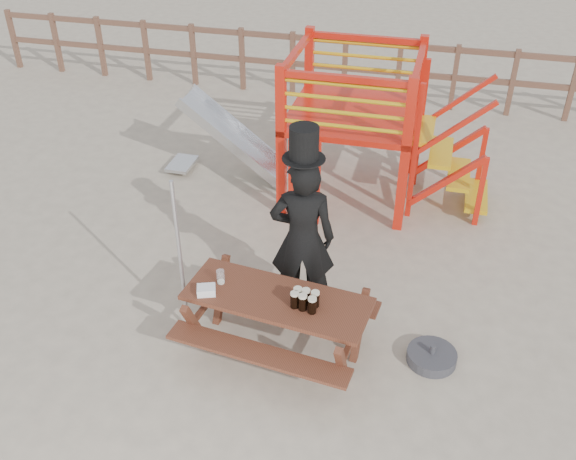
# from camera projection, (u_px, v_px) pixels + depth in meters

# --- Properties ---
(ground) EXTENTS (60.00, 60.00, 0.00)m
(ground) POSITION_uv_depth(u_px,v_px,m) (268.00, 362.00, 6.53)
(ground) COLOR #B5A68D
(ground) RESTS_ON ground
(back_fence) EXTENTS (15.09, 0.09, 1.20)m
(back_fence) POSITION_uv_depth(u_px,v_px,m) (372.00, 63.00, 11.74)
(back_fence) COLOR brown
(back_fence) RESTS_ON ground
(playground_fort) EXTENTS (4.71, 1.84, 2.10)m
(playground_fort) POSITION_uv_depth(u_px,v_px,m) (347.00, 123.00, 8.78)
(playground_fort) COLOR red
(playground_fort) RESTS_ON ground
(picnic_table) EXTENTS (1.97, 1.48, 0.71)m
(picnic_table) POSITION_uv_depth(u_px,v_px,m) (277.00, 317.00, 6.43)
(picnic_table) COLOR brown
(picnic_table) RESTS_ON ground
(man_with_hat) EXTENTS (0.76, 0.57, 2.22)m
(man_with_hat) POSITION_uv_depth(u_px,v_px,m) (303.00, 235.00, 6.67)
(man_with_hat) COLOR black
(man_with_hat) RESTS_ON ground
(metal_pole) EXTENTS (0.04, 0.04, 1.83)m
(metal_pole) POSITION_uv_depth(u_px,v_px,m) (180.00, 260.00, 6.44)
(metal_pole) COLOR #B2B2B7
(metal_pole) RESTS_ON ground
(parasol_base) EXTENTS (0.51, 0.51, 0.21)m
(parasol_base) POSITION_uv_depth(u_px,v_px,m) (432.00, 357.00, 6.51)
(parasol_base) COLOR #37373C
(parasol_base) RESTS_ON ground
(paper_bag) EXTENTS (0.22, 0.19, 0.08)m
(paper_bag) POSITION_uv_depth(u_px,v_px,m) (206.00, 290.00, 6.30)
(paper_bag) COLOR white
(paper_bag) RESTS_ON picnic_table
(stout_pints) EXTENTS (0.27, 0.19, 0.17)m
(stout_pints) POSITION_uv_depth(u_px,v_px,m) (305.00, 300.00, 6.11)
(stout_pints) COLOR black
(stout_pints) RESTS_ON picnic_table
(empty_glasses) EXTENTS (0.08, 0.08, 0.15)m
(empty_glasses) POSITION_uv_depth(u_px,v_px,m) (221.00, 277.00, 6.43)
(empty_glasses) COLOR silver
(empty_glasses) RESTS_ON picnic_table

